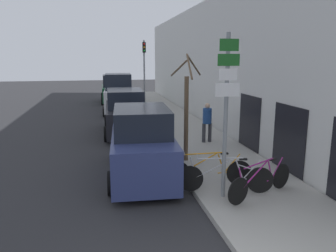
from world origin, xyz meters
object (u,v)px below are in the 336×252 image
object	(u,v)px
signpost	(226,108)
parked_car_0	(142,145)
parked_car_1	(125,114)
parked_car_3	(114,90)
pedestrian_near	(207,120)
traffic_light	(144,66)
parked_car_2	(119,96)
bicycle_1	(225,177)
bicycle_2	(208,171)
street_tree	(187,110)
bicycle_0	(261,181)

from	to	relation	value
signpost	parked_car_0	distance (m)	3.23
signpost	parked_car_1	xyz separation A→B (m)	(-1.80, 8.15, -1.43)
parked_car_3	pedestrian_near	xyz separation A→B (m)	(3.16, -14.29, 0.08)
traffic_light	signpost	bearing A→B (deg)	-89.59
parked_car_2	traffic_light	size ratio (longest dim) A/B	0.98
parked_car_3	bicycle_1	bearing A→B (deg)	-83.62
bicycle_2	parked_car_1	size ratio (longest dim) A/B	0.49
bicycle_1	parked_car_1	world-z (taller)	parked_car_1
parked_car_3	pedestrian_near	size ratio (longest dim) A/B	2.71
bicycle_2	traffic_light	xyz separation A→B (m)	(0.03, 13.04, 2.48)
bicycle_1	parked_car_2	bearing A→B (deg)	23.13
bicycle_2	street_tree	size ratio (longest dim) A/B	0.66
parked_car_2	pedestrian_near	xyz separation A→B (m)	(3.06, -8.94, -0.06)
parked_car_1	parked_car_2	distance (m)	6.07
bicycle_1	street_tree	world-z (taller)	street_tree
traffic_light	parked_car_1	bearing A→B (deg)	-106.69
bicycle_0	street_tree	xyz separation A→B (m)	(-1.07, 3.25, 1.32)
signpost	traffic_light	xyz separation A→B (m)	(-0.10, 13.81, 0.63)
bicycle_1	street_tree	bearing A→B (deg)	21.03
bicycle_2	traffic_light	size ratio (longest dim) A/B	0.52
bicycle_0	parked_car_0	bearing A→B (deg)	22.33
parked_car_0	bicycle_1	bearing A→B (deg)	-43.96
bicycle_0	parked_car_3	world-z (taller)	parked_car_3
bicycle_0	bicycle_1	world-z (taller)	bicycle_1
bicycle_1	bicycle_2	world-z (taller)	same
parked_car_1	traffic_light	bearing A→B (deg)	74.78
bicycle_1	traffic_light	world-z (taller)	traffic_light
signpost	street_tree	size ratio (longest dim) A/B	1.12
bicycle_0	parked_car_3	xyz separation A→B (m)	(-2.78, 19.73, 0.46)
parked_car_1	bicycle_0	bearing A→B (deg)	-70.34
signpost	parked_car_3	world-z (taller)	signpost
pedestrian_near	traffic_light	world-z (taller)	traffic_light
parked_car_0	traffic_light	xyz separation A→B (m)	(1.65, 11.50, 2.05)
signpost	pedestrian_near	distance (m)	5.59
parked_car_3	traffic_light	bearing A→B (deg)	-72.55
pedestrian_near	bicycle_1	bearing A→B (deg)	-112.58
parked_car_0	signpost	bearing A→B (deg)	-49.30
street_tree	traffic_light	world-z (taller)	traffic_light
signpost	traffic_light	size ratio (longest dim) A/B	0.89
traffic_light	pedestrian_near	bearing A→B (deg)	-80.62
bicycle_1	street_tree	size ratio (longest dim) A/B	0.67
bicycle_1	traffic_light	size ratio (longest dim) A/B	0.53
bicycle_0	street_tree	size ratio (longest dim) A/B	0.61
parked_car_0	parked_car_3	world-z (taller)	parked_car_3
street_tree	parked_car_0	bearing A→B (deg)	-154.34
bicycle_0	parked_car_1	size ratio (longest dim) A/B	0.45
bicycle_2	parked_car_2	distance (m)	13.55
parked_car_1	parked_car_2	xyz separation A→B (m)	(0.05, 6.07, 0.18)
parked_car_3	bicycle_0	bearing A→B (deg)	-81.46
parked_car_2	street_tree	bearing A→B (deg)	-79.05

